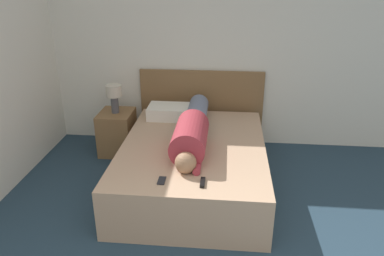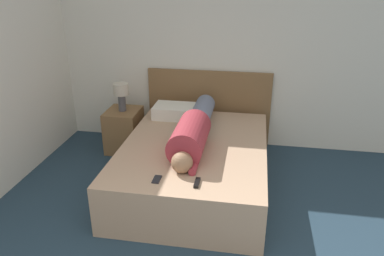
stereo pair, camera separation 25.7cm
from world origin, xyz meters
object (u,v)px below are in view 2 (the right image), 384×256
Objects in this scene: tv_remote at (197,183)px; pillow_near_headboard at (179,112)px; bed at (194,165)px; table_lamp at (121,93)px; nightstand at (124,130)px; cell_phone at (157,179)px; person_lying at (194,130)px.

pillow_near_headboard is at bearing 107.16° from tv_remote.
tv_remote is at bearing -78.95° from bed.
nightstand is at bearing 0.00° from table_lamp.
table_lamp is at bearing 119.26° from cell_phone.
nightstand is 1.53× the size of table_lamp.
bed is at bearing 75.05° from cell_phone.
tv_remote is 0.36m from cell_phone.
pillow_near_headboard is (0.74, -0.00, 0.31)m from nightstand.
person_lying is 0.84m from tv_remote.
nightstand is 1.31m from person_lying.
person_lying reaches higher than tv_remote.
nightstand is 0.88× the size of pillow_near_headboard.
person_lying is 0.85m from cell_phone.
table_lamp reaches higher than bed.
bed is 1.39m from table_lamp.
person_lying is 11.10× the size of tv_remote.
person_lying is (1.04, -0.70, -0.13)m from table_lamp.
table_lamp reaches higher than nightstand.
cell_phone is (-0.19, -0.81, -0.14)m from person_lying.
table_lamp is (0.00, 0.00, 0.51)m from nightstand.
nightstand reaches higher than bed.
nightstand is at bearing 179.63° from pillow_near_headboard.
bed is 1.22× the size of person_lying.
person_lying is (-0.01, 0.04, 0.40)m from bed.
nightstand is (-1.05, 0.74, 0.02)m from bed.
pillow_near_headboard reaches higher than nightstand.
cell_phone is at bearing -103.37° from person_lying.
table_lamp is at bearing 128.49° from tv_remote.
table_lamp is (-1.05, 0.74, 0.53)m from bed.
pillow_near_headboard reaches higher than tv_remote.
table_lamp is 1.26m from person_lying.
nightstand is at bearing 119.26° from cell_phone.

